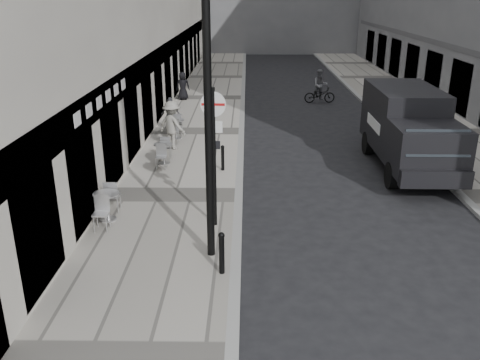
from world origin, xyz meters
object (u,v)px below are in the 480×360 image
at_px(lamppost, 208,92).
at_px(cyclist, 320,90).
at_px(sign_post, 214,140).
at_px(panel_van, 408,126).

height_order(lamppost, cyclist, lamppost).
bearing_deg(lamppost, sign_post, 90.00).
relative_size(sign_post, panel_van, 0.62).
bearing_deg(panel_van, lamppost, -133.46).
height_order(sign_post, cyclist, sign_post).
height_order(sign_post, lamppost, lamppost).
bearing_deg(cyclist, sign_post, -111.77).
distance_m(sign_post, cyclist, 17.40).
distance_m(sign_post, panel_van, 8.42).
relative_size(sign_post, cyclist, 1.98).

